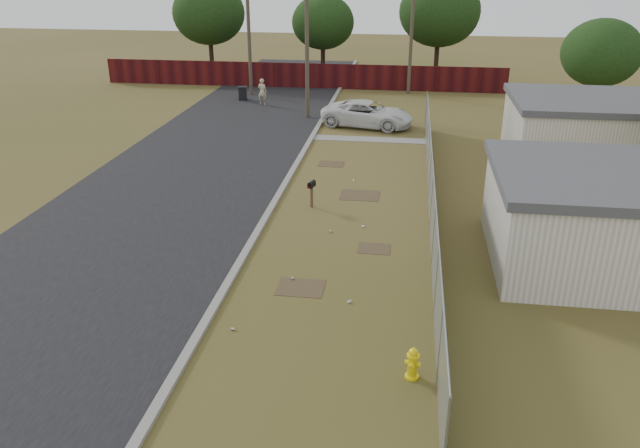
% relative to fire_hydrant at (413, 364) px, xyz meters
% --- Properties ---
extents(ground, '(120.00, 120.00, 0.00)m').
position_rel_fire_hydrant_xyz_m(ground, '(-2.52, 8.87, -0.39)').
color(ground, brown).
rests_on(ground, ground).
extents(street, '(15.10, 60.00, 0.12)m').
position_rel_fire_hydrant_xyz_m(street, '(-9.27, 16.92, -0.38)').
color(street, black).
rests_on(street, ground).
extents(chainlink_fence, '(0.10, 27.06, 2.02)m').
position_rel_fire_hydrant_xyz_m(chainlink_fence, '(0.60, 9.89, 0.40)').
color(chainlink_fence, gray).
rests_on(chainlink_fence, ground).
extents(privacy_fence, '(30.00, 0.12, 1.80)m').
position_rel_fire_hydrant_xyz_m(privacy_fence, '(-8.52, 33.87, 0.51)').
color(privacy_fence, '#460F0F').
rests_on(privacy_fence, ground).
extents(utility_poles, '(12.60, 8.24, 9.00)m').
position_rel_fire_hydrant_xyz_m(utility_poles, '(-6.18, 29.53, 4.30)').
color(utility_poles, '#4F4534').
rests_on(utility_poles, ground).
extents(houses, '(9.30, 17.24, 3.10)m').
position_rel_fire_hydrant_xyz_m(houses, '(7.18, 12.00, 1.17)').
color(houses, white).
rests_on(houses, ground).
extents(horizon_trees, '(33.32, 31.94, 7.78)m').
position_rel_fire_hydrant_xyz_m(horizon_trees, '(-1.68, 32.43, 4.24)').
color(horizon_trees, '#312216').
rests_on(horizon_trees, ground).
extents(fire_hydrant, '(0.40, 0.41, 0.84)m').
position_rel_fire_hydrant_xyz_m(fire_hydrant, '(0.00, 0.00, 0.00)').
color(fire_hydrant, yellow).
rests_on(fire_hydrant, ground).
extents(mailbox, '(0.28, 0.47, 1.09)m').
position_rel_fire_hydrant_xyz_m(mailbox, '(-3.99, 10.30, 0.46)').
color(mailbox, brown).
rests_on(mailbox, ground).
extents(pickup_truck, '(5.59, 3.42, 1.45)m').
position_rel_fire_hydrant_xyz_m(pickup_truck, '(-2.73, 23.18, 0.33)').
color(pickup_truck, silver).
rests_on(pickup_truck, ground).
extents(pedestrian, '(0.70, 0.54, 1.71)m').
position_rel_fire_hydrant_xyz_m(pedestrian, '(-10.02, 27.89, 0.46)').
color(pedestrian, '#BAB188').
rests_on(pedestrian, ground).
extents(trash_bin, '(0.73, 0.72, 0.92)m').
position_rel_fire_hydrant_xyz_m(trash_bin, '(-11.67, 29.07, 0.08)').
color(trash_bin, black).
rests_on(trash_bin, ground).
extents(scattered_litter, '(3.02, 12.30, 0.07)m').
position_rel_fire_hydrant_xyz_m(scattered_litter, '(-2.92, 6.51, -0.35)').
color(scattered_litter, silver).
rests_on(scattered_litter, ground).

